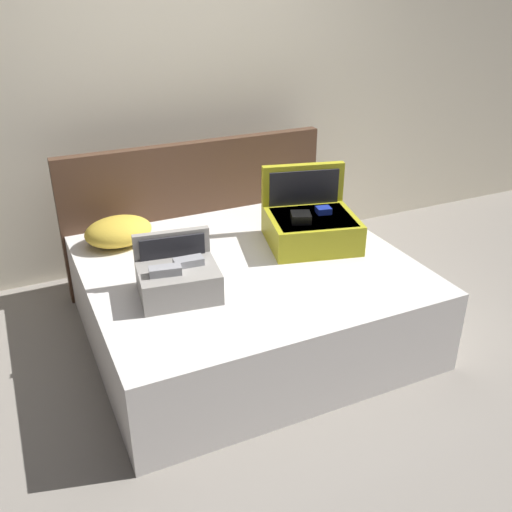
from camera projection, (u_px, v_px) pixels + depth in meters
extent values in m
plane|color=gray|center=(277.00, 370.00, 3.19)|extent=(12.00, 12.00, 0.00)
cube|color=beige|center=(173.00, 84.00, 3.94)|extent=(8.00, 0.10, 2.60)
cube|color=silver|center=(247.00, 299.00, 3.40)|extent=(1.81, 1.64, 0.49)
cube|color=#4C3323|center=(197.00, 211.00, 3.99)|extent=(1.85, 0.08, 0.99)
cube|color=gold|center=(312.00, 231.00, 3.47)|extent=(0.61, 0.55, 0.19)
cube|color=#28282D|center=(312.00, 227.00, 3.46)|extent=(0.54, 0.49, 0.13)
cube|color=black|center=(301.00, 218.00, 3.35)|extent=(0.15, 0.15, 0.06)
cube|color=#1E33A5|center=(323.00, 211.00, 3.47)|extent=(0.10, 0.09, 0.04)
cube|color=gold|center=(302.00, 198.00, 3.63)|extent=(0.52, 0.18, 0.44)
cube|color=#28282D|center=(304.00, 199.00, 3.60)|extent=(0.44, 0.12, 0.37)
cube|color=gray|center=(179.00, 283.00, 2.92)|extent=(0.44, 0.35, 0.16)
cube|color=#28282D|center=(179.00, 279.00, 2.91)|extent=(0.39, 0.31, 0.11)
cube|color=#99999E|center=(165.00, 271.00, 2.82)|extent=(0.17, 0.09, 0.05)
cube|color=#99999E|center=(189.00, 262.00, 2.91)|extent=(0.16, 0.08, 0.04)
cube|color=gray|center=(173.00, 257.00, 3.03)|extent=(0.40, 0.09, 0.30)
cube|color=#28282D|center=(173.00, 259.00, 3.01)|extent=(0.34, 0.06, 0.25)
ellipsoid|color=gold|center=(118.00, 231.00, 3.48)|extent=(0.44, 0.36, 0.17)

